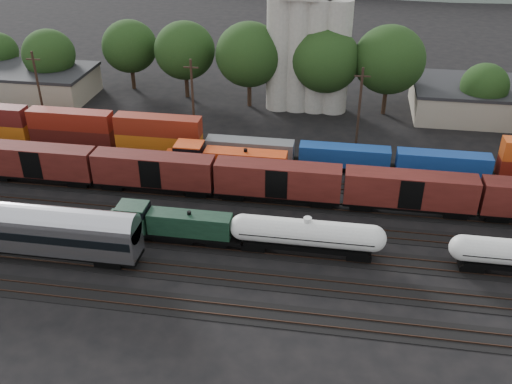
# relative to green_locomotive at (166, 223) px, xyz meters

# --- Properties ---
(ground) EXTENTS (600.00, 600.00, 0.00)m
(ground) POSITION_rel_green_locomotive_xyz_m (8.08, 5.00, -2.29)
(ground) COLOR black
(tracks) EXTENTS (180.00, 33.20, 0.20)m
(tracks) POSITION_rel_green_locomotive_xyz_m (8.08, 5.00, -2.24)
(tracks) COLOR black
(tracks) RESTS_ON ground
(green_locomotive) EXTENTS (14.98, 2.64, 3.97)m
(green_locomotive) POSITION_rel_green_locomotive_xyz_m (0.00, 0.00, 0.00)
(green_locomotive) COLOR black
(green_locomotive) RESTS_ON ground
(tank_car_a) EXTENTS (16.29, 2.92, 4.27)m
(tank_car_a) POSITION_rel_green_locomotive_xyz_m (15.14, 0.00, 0.26)
(tank_car_a) COLOR silver
(tank_car_a) RESTS_ON ground
(passenger_coach) EXTENTS (26.41, 3.26, 6.00)m
(passenger_coach) POSITION_rel_green_locomotive_xyz_m (-14.55, -5.00, 1.36)
(passenger_coach) COLOR silver
(passenger_coach) RESTS_ON ground
(orange_locomotive) EXTENTS (17.61, 2.93, 4.40)m
(orange_locomotive) POSITION_rel_green_locomotive_xyz_m (3.02, 15.00, 0.23)
(orange_locomotive) COLOR black
(orange_locomotive) RESTS_ON ground
(boxcar_string) EXTENTS (169.00, 2.90, 4.20)m
(boxcar_string) POSITION_rel_green_locomotive_xyz_m (10.81, 10.00, 0.83)
(boxcar_string) COLOR black
(boxcar_string) RESTS_ON ground
(container_wall) EXTENTS (165.60, 2.60, 5.80)m
(container_wall) POSITION_rel_green_locomotive_xyz_m (7.03, 20.00, 0.53)
(container_wall) COLOR black
(container_wall) RESTS_ON ground
(grain_silo) EXTENTS (13.40, 5.00, 29.00)m
(grain_silo) POSITION_rel_green_locomotive_xyz_m (11.36, 41.00, 8.97)
(grain_silo) COLOR #A7A599
(grain_silo) RESTS_ON ground
(industrial_sheds) EXTENTS (119.38, 17.26, 5.10)m
(industrial_sheds) POSITION_rel_green_locomotive_xyz_m (14.71, 40.25, 0.27)
(industrial_sheds) COLOR #9E937F
(industrial_sheds) RESTS_ON ground
(tree_band) EXTENTS (161.96, 20.90, 14.45)m
(tree_band) POSITION_rel_green_locomotive_xyz_m (3.37, 42.06, 5.73)
(tree_band) COLOR black
(tree_band) RESTS_ON ground
(utility_poles) EXTENTS (122.20, 0.36, 12.00)m
(utility_poles) POSITION_rel_green_locomotive_xyz_m (8.08, 27.00, 3.92)
(utility_poles) COLOR black
(utility_poles) RESTS_ON ground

